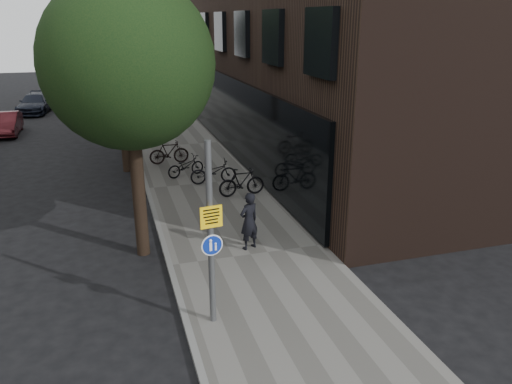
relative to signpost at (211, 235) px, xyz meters
name	(u,v)px	position (x,y,z in m)	size (l,w,h in m)	color
ground	(282,326)	(1.43, -0.48, -2.16)	(120.00, 120.00, 0.00)	black
sidewalk	(204,184)	(1.68, 9.52, -2.10)	(4.50, 60.00, 0.12)	slate
curb_edge	(147,189)	(-0.57, 9.52, -2.09)	(0.15, 60.00, 0.13)	slate
street_tree_near	(131,70)	(-1.10, 4.16, 2.95)	(4.40, 4.40, 7.50)	black
street_tree_mid	(119,50)	(-1.10, 12.66, 2.96)	(5.00, 5.00, 7.80)	black
street_tree_far	(113,41)	(-1.10, 21.66, 2.96)	(5.00, 5.00, 7.80)	black
signpost	(211,235)	(0.00, 0.00, 0.00)	(0.47, 0.13, 4.03)	#595B5E
pedestrian	(249,221)	(1.75, 3.25, -1.20)	(0.61, 0.40, 1.68)	black
parked_bike_facade_near	(213,172)	(2.03, 9.39, -1.55)	(0.64, 1.84, 0.97)	black
parked_bike_facade_far	(242,182)	(2.73, 7.66, -1.51)	(0.50, 1.75, 1.05)	black
parked_bike_curb_near	(186,166)	(1.13, 10.66, -1.60)	(0.58, 1.66, 0.87)	black
parked_bike_curb_far	(169,152)	(0.71, 12.77, -1.51)	(0.50, 1.77, 1.06)	black
parked_car_mid	(6,124)	(-7.39, 21.98, -1.53)	(1.33, 3.81, 1.26)	#50171D
parked_car_far	(36,103)	(-6.57, 29.05, -1.49)	(1.87, 4.60, 1.33)	black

